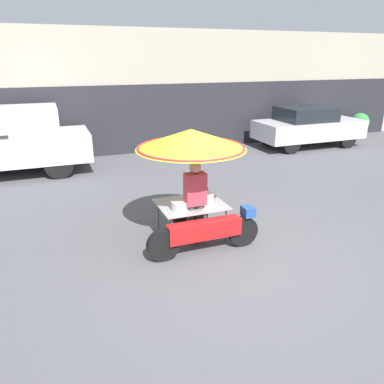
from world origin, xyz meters
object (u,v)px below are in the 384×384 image
(vendor_motorcycle_cart, at_px, (193,154))
(parked_car, at_px, (308,126))
(pickup_truck, at_px, (6,144))
(potted_plant, at_px, (360,123))
(vendor_person, at_px, (195,199))

(vendor_motorcycle_cart, relative_size, parked_car, 0.51)
(pickup_truck, distance_m, potted_plant, 13.95)
(parked_car, relative_size, pickup_truck, 0.85)
(vendor_motorcycle_cart, distance_m, pickup_truck, 6.76)
(vendor_motorcycle_cart, bearing_deg, vendor_person, -97.87)
(parked_car, bearing_deg, pickup_truck, -179.80)
(vendor_person, distance_m, parked_car, 9.19)
(parked_car, relative_size, potted_plant, 4.07)
(vendor_person, bearing_deg, vendor_motorcycle_cart, 82.13)
(vendor_person, relative_size, parked_car, 0.38)
(parked_car, bearing_deg, vendor_person, -139.62)
(vendor_motorcycle_cart, height_order, parked_car, vendor_motorcycle_cart)
(pickup_truck, relative_size, potted_plant, 4.80)
(vendor_motorcycle_cart, height_order, potted_plant, vendor_motorcycle_cart)
(potted_plant, bearing_deg, pickup_truck, -176.35)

